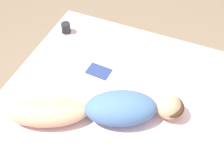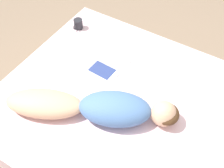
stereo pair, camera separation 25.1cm
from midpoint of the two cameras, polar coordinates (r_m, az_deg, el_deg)
ground_plane at (r=2.85m, az=1.76°, el=-9.94°), size 12.00×12.00×0.00m
bed at (r=2.64m, az=1.88°, el=-7.25°), size 1.80×2.24×0.49m
person at (r=2.31m, az=-4.88°, el=-4.80°), size 0.76×1.28×0.20m
open_magazine at (r=2.73m, az=-4.04°, el=3.56°), size 0.46×0.32×0.01m
coffee_mug at (r=3.07m, az=-10.81°, el=9.96°), size 0.12×0.09×0.10m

